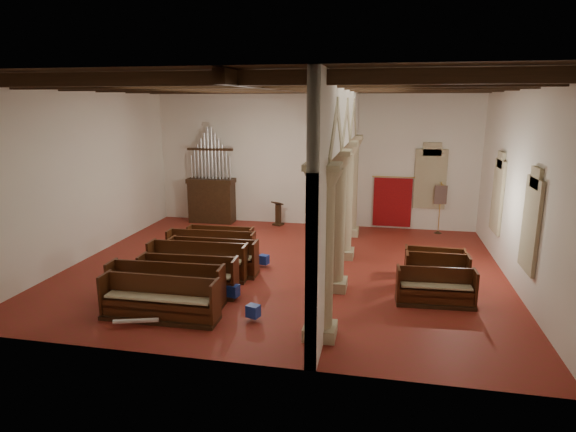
{
  "coord_description": "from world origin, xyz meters",
  "views": [
    {
      "loc": [
        3.1,
        -14.73,
        5.36
      ],
      "look_at": [
        0.03,
        0.5,
        1.65
      ],
      "focal_mm": 30.0,
      "sensor_mm": 36.0,
      "label": 1
    }
  ],
  "objects_px": {
    "lectern": "(278,215)",
    "processional_banner": "(439,215)",
    "nave_pew_0": "(160,306)",
    "aisle_pew_0": "(435,293)",
    "pipe_organ": "(212,192)"
  },
  "relations": [
    {
      "from": "lectern",
      "to": "processional_banner",
      "type": "height_order",
      "value": "processional_banner"
    },
    {
      "from": "nave_pew_0",
      "to": "aisle_pew_0",
      "type": "distance_m",
      "value": 7.26
    },
    {
      "from": "lectern",
      "to": "processional_banner",
      "type": "bearing_deg",
      "value": 22.28
    },
    {
      "from": "pipe_organ",
      "to": "nave_pew_0",
      "type": "distance_m",
      "value": 10.17
    },
    {
      "from": "nave_pew_0",
      "to": "aisle_pew_0",
      "type": "height_order",
      "value": "nave_pew_0"
    },
    {
      "from": "lectern",
      "to": "aisle_pew_0",
      "type": "distance_m",
      "value": 9.66
    },
    {
      "from": "processional_banner",
      "to": "aisle_pew_0",
      "type": "relative_size",
      "value": 1.03
    },
    {
      "from": "pipe_organ",
      "to": "processional_banner",
      "type": "bearing_deg",
      "value": -0.04
    },
    {
      "from": "lectern",
      "to": "nave_pew_0",
      "type": "relative_size",
      "value": 0.36
    },
    {
      "from": "aisle_pew_0",
      "to": "processional_banner",
      "type": "bearing_deg",
      "value": 80.63
    },
    {
      "from": "pipe_organ",
      "to": "aisle_pew_0",
      "type": "height_order",
      "value": "pipe_organ"
    },
    {
      "from": "nave_pew_0",
      "to": "pipe_organ",
      "type": "bearing_deg",
      "value": 102.24
    },
    {
      "from": "nave_pew_0",
      "to": "aisle_pew_0",
      "type": "bearing_deg",
      "value": 18.18
    },
    {
      "from": "aisle_pew_0",
      "to": "lectern",
      "type": "bearing_deg",
      "value": 125.39
    },
    {
      "from": "pipe_organ",
      "to": "processional_banner",
      "type": "height_order",
      "value": "pipe_organ"
    }
  ]
}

